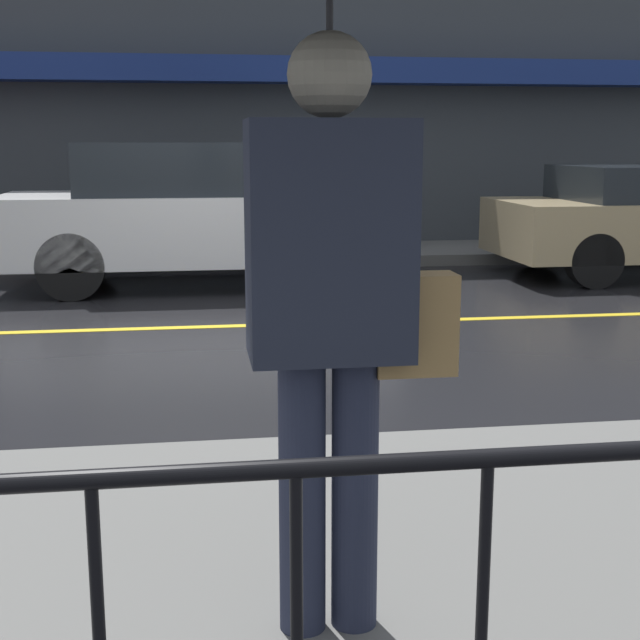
# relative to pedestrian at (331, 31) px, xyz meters

# --- Properties ---
(ground_plane) EXTENTS (80.00, 80.00, 0.00)m
(ground_plane) POSITION_rel_pedestrian_xyz_m (-0.05, 5.32, -1.92)
(ground_plane) COLOR black
(sidewalk_near) EXTENTS (28.00, 3.08, 0.15)m
(sidewalk_near) POSITION_rel_pedestrian_xyz_m (-0.05, 0.26, -1.85)
(sidewalk_near) COLOR #60605E
(sidewalk_near) RESTS_ON ground_plane
(sidewalk_far) EXTENTS (28.00, 1.74, 0.15)m
(sidewalk_far) POSITION_rel_pedestrian_xyz_m (-0.05, 9.70, -1.85)
(sidewalk_far) COLOR #60605E
(sidewalk_far) RESTS_ON ground_plane
(lane_marking) EXTENTS (25.20, 0.12, 0.01)m
(lane_marking) POSITION_rel_pedestrian_xyz_m (-0.05, 5.32, -1.92)
(lane_marking) COLOR gold
(lane_marking) RESTS_ON ground_plane
(building_storefront) EXTENTS (28.00, 0.85, 6.83)m
(building_storefront) POSITION_rel_pedestrian_xyz_m (-0.05, 10.70, 1.45)
(building_storefront) COLOR #383D42
(building_storefront) RESTS_ON ground_plane
(railing_foreground) EXTENTS (12.00, 0.04, 0.93)m
(railing_foreground) POSITION_rel_pedestrian_xyz_m (-0.05, -1.03, -1.19)
(railing_foreground) COLOR black
(railing_foreground) RESTS_ON sidewalk_near
(pedestrian) EXTENTS (1.15, 1.15, 2.22)m
(pedestrian) POSITION_rel_pedestrian_xyz_m (0.00, 0.00, 0.00)
(pedestrian) COLOR #23283D
(pedestrian) RESTS_ON sidewalk_near
(car_white) EXTENTS (4.36, 1.72, 1.61)m
(car_white) POSITION_rel_pedestrian_xyz_m (-0.31, 7.66, -1.10)
(car_white) COLOR silver
(car_white) RESTS_ON ground_plane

